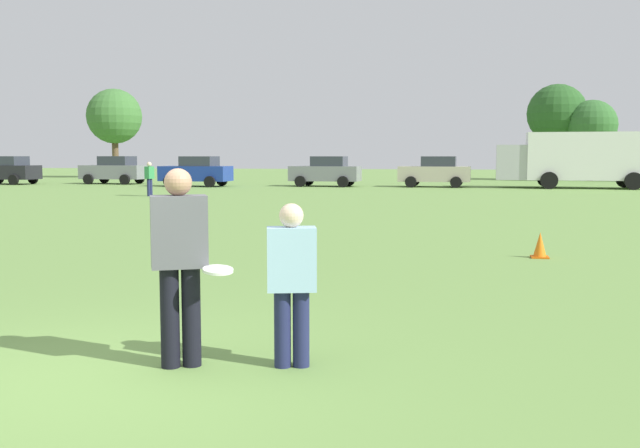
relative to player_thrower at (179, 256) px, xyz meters
The scene contains 15 objects.
ground_plane 1.32m from the player_thrower, 138.16° to the right, with size 180.34×180.34×0.00m, color #6B9347.
player_thrower is the anchor object (origin of this frame).
player_defender 1.02m from the player_thrower, ahead, with size 0.49×0.35×1.48m.
frisbee 0.41m from the player_thrower, 11.81° to the right, with size 0.27×0.27×0.08m.
traffic_cone 8.74m from the player_thrower, 62.42° to the left, with size 0.32×0.32×0.48m.
parked_car_near_left 44.74m from the player_thrower, 125.79° to the left, with size 4.29×2.38×1.82m.
parked_car_mid_left 42.65m from the player_thrower, 117.07° to the left, with size 4.29×2.38×1.82m.
parked_car_center 37.66m from the player_thrower, 109.90° to the left, with size 4.29×2.38×1.82m.
parked_car_mid_right 37.20m from the player_thrower, 97.86° to the left, with size 4.29×2.38×1.82m.
parked_car_near_right 37.16m from the player_thrower, 87.73° to the left, with size 4.29×2.38×1.82m.
box_truck 38.21m from the player_thrower, 75.68° to the left, with size 8.61×3.29×3.18m.
bystander_sideline_watcher 27.65m from the player_thrower, 114.27° to the left, with size 0.33×0.48×1.59m.
tree_west_oak 56.30m from the player_thrower, 116.81° to the left, with size 4.55×4.55×7.39m.
tree_west_maple 51.69m from the player_thrower, 78.66° to the left, with size 4.43×4.43×7.20m.
tree_center_elm 50.86m from the player_thrower, 75.85° to the left, with size 3.63×3.63×5.90m.
Camera 1 is at (3.00, -5.44, 1.91)m, focal length 40.18 mm.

